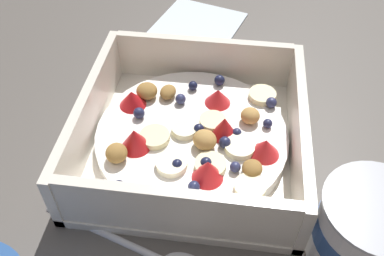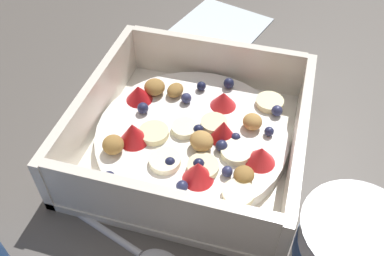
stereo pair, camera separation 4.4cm
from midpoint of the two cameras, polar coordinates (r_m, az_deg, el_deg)
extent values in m
plane|color=#56514C|center=(0.46, 1.74, -2.69)|extent=(2.40, 2.40, 0.00)
cube|color=white|center=(0.46, 2.75, -2.31)|extent=(0.23, 0.23, 0.01)
cube|color=white|center=(0.47, -10.37, 2.83)|extent=(0.23, 0.01, 0.07)
cube|color=white|center=(0.44, 17.05, -2.62)|extent=(0.23, 0.01, 0.07)
cube|color=white|center=(0.52, 5.79, 8.60)|extent=(0.01, 0.21, 0.07)
cube|color=white|center=(0.37, -1.24, -11.59)|extent=(0.01, 0.21, 0.07)
cylinder|color=white|center=(0.45, 2.80, -1.22)|extent=(0.21, 0.21, 0.02)
cylinder|color=#F7EFC6|center=(0.42, 9.07, -3.39)|extent=(0.04, 0.04, 0.01)
cylinder|color=beige|center=(0.48, 13.17, 3.33)|extent=(0.04, 0.04, 0.01)
cylinder|color=beige|center=(0.41, 4.62, -5.50)|extent=(0.04, 0.04, 0.01)
cylinder|color=#F7EFC6|center=(0.41, -0.67, -4.67)|extent=(0.04, 0.04, 0.01)
cylinder|color=#F7EFC6|center=(0.44, 2.29, -0.61)|extent=(0.04, 0.04, 0.01)
cylinder|color=#F4EAB7|center=(0.39, 9.58, -9.04)|extent=(0.04, 0.04, 0.01)
cylinder|color=beige|center=(0.44, -2.39, -0.83)|extent=(0.04, 0.04, 0.01)
cylinder|color=beige|center=(0.45, 5.84, 0.47)|extent=(0.04, 0.04, 0.01)
cone|color=red|center=(0.39, 4.07, -6.09)|extent=(0.04, 0.04, 0.02)
cone|color=red|center=(0.42, 12.44, -3.81)|extent=(0.04, 0.04, 0.02)
cone|color=red|center=(0.47, 7.03, 3.80)|extent=(0.04, 0.04, 0.02)
cone|color=red|center=(0.43, 7.20, -0.64)|extent=(0.03, 0.03, 0.02)
cone|color=red|center=(0.47, -4.69, 4.67)|extent=(0.04, 0.04, 0.02)
cone|color=red|center=(0.43, -5.17, -0.80)|extent=(0.04, 0.04, 0.02)
sphere|color=#23284C|center=(0.42, 7.06, -2.60)|extent=(0.01, 0.01, 0.01)
sphere|color=#23284C|center=(0.39, 1.89, -8.16)|extent=(0.01, 0.01, 0.01)
sphere|color=#23284C|center=(0.46, -4.04, 2.62)|extent=(0.01, 0.01, 0.01)
sphere|color=#191E3D|center=(0.40, -8.21, -6.90)|extent=(0.01, 0.01, 0.01)
sphere|color=#191E3D|center=(0.41, 4.03, -5.10)|extent=(0.01, 0.01, 0.01)
sphere|color=#191E3D|center=(0.41, 0.34, -4.95)|extent=(0.01, 0.01, 0.01)
sphere|color=#23284C|center=(0.43, 8.86, -1.61)|extent=(0.01, 0.01, 0.01)
sphere|color=navy|center=(0.47, 1.88, 3.99)|extent=(0.01, 0.01, 0.01)
sphere|color=navy|center=(0.47, 14.22, 2.19)|extent=(0.01, 0.01, 0.01)
sphere|color=#191E3D|center=(0.49, 7.62, 5.98)|extent=(0.01, 0.01, 0.01)
sphere|color=#23284C|center=(0.45, 13.31, -0.60)|extent=(0.01, 0.01, 0.01)
sphere|color=navy|center=(0.40, 7.98, -6.09)|extent=(0.01, 0.01, 0.01)
sphere|color=#191E3D|center=(0.44, 3.81, -0.25)|extent=(0.01, 0.01, 0.01)
sphere|color=#191E3D|center=(0.49, 3.57, 5.69)|extent=(0.01, 0.01, 0.01)
ellipsoid|color=olive|center=(0.48, 0.31, 5.09)|extent=(0.03, 0.02, 0.01)
ellipsoid|color=tan|center=(0.45, 11.08, 0.71)|extent=(0.03, 0.03, 0.02)
ellipsoid|color=tan|center=(0.42, 4.32, -1.95)|extent=(0.03, 0.03, 0.02)
ellipsoid|color=olive|center=(0.42, -7.85, -2.43)|extent=(0.03, 0.02, 0.02)
ellipsoid|color=olive|center=(0.48, -2.55, 5.52)|extent=(0.03, 0.03, 0.02)
ellipsoid|color=olive|center=(0.40, 10.26, -6.49)|extent=(0.03, 0.03, 0.01)
cylinder|color=silver|center=(0.41, -10.96, -12.28)|extent=(0.05, 0.12, 0.01)
cylinder|color=white|center=(0.37, 23.76, -15.88)|extent=(0.08, 0.08, 0.08)
cylinder|color=#2D5193|center=(0.37, 23.94, -15.59)|extent=(0.08, 0.08, 0.02)
cylinder|color=#B7BCC6|center=(0.34, 25.75, -12.60)|extent=(0.09, 0.09, 0.00)
cube|color=silver|center=(0.65, 5.99, 13.74)|extent=(0.15, 0.15, 0.01)
camera|label=1|loc=(0.02, -87.13, 2.97)|focal=38.93mm
camera|label=2|loc=(0.02, 92.87, -2.97)|focal=38.93mm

